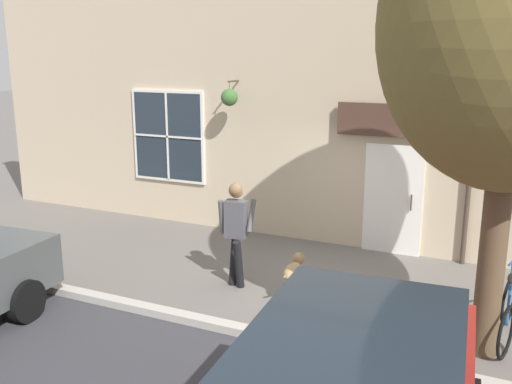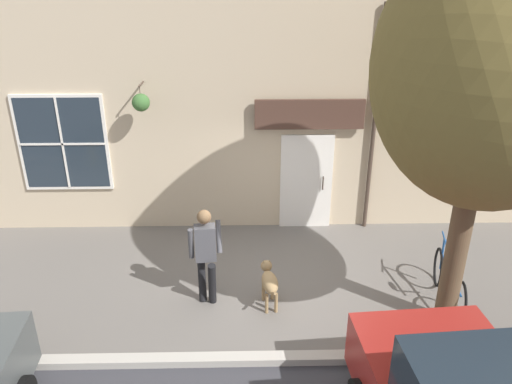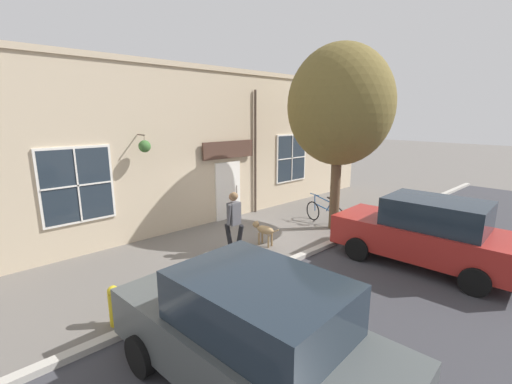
# 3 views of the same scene
# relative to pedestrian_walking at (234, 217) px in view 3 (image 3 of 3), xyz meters

# --- Properties ---
(ground_plane) EXTENTS (90.00, 90.00, 0.00)m
(ground_plane) POSITION_rel_pedestrian_walking_xyz_m (-0.53, 1.31, -1.06)
(ground_plane) COLOR #66605B
(curb_and_road) EXTENTS (10.10, 28.00, 0.12)m
(curb_and_road) POSITION_rel_pedestrian_walking_xyz_m (5.32, 1.31, -1.04)
(curb_and_road) COLOR #B2ADA3
(curb_and_road) RESTS_ON ground_plane
(storefront_facade) EXTENTS (0.95, 18.00, 5.32)m
(storefront_facade) POSITION_rel_pedestrian_walking_xyz_m (-2.87, 1.31, 1.60)
(storefront_facade) COLOR #C6B293
(storefront_facade) RESTS_ON ground_plane
(pedestrian_walking) EXTENTS (0.55, 0.55, 1.75)m
(pedestrian_walking) POSITION_rel_pedestrian_walking_xyz_m (0.00, 0.00, 0.00)
(pedestrian_walking) COLOR black
(pedestrian_walking) RESTS_ON ground_plane
(dog_on_leash) EXTENTS (1.00, 0.33, 0.69)m
(dog_on_leash) POSITION_rel_pedestrian_walking_xyz_m (0.09, 1.04, -0.59)
(dog_on_leash) COLOR #997A51
(dog_on_leash) RESTS_ON ground_plane
(street_tree_by_curb) EXTENTS (3.42, 3.07, 5.92)m
(street_tree_by_curb) POSITION_rel_pedestrian_walking_xyz_m (0.60, 3.88, 2.91)
(street_tree_by_curb) COLOR brown
(street_tree_by_curb) RESTS_ON ground_plane
(leaning_bicycle) EXTENTS (1.74, 0.20, 1.01)m
(leaning_bicycle) POSITION_rel_pedestrian_walking_xyz_m (0.06, 4.10, -0.68)
(leaning_bicycle) COLOR black
(leaning_bicycle) RESTS_ON ground_plane
(parked_car_nearest_curb) EXTENTS (4.41, 2.17, 1.75)m
(parked_car_nearest_curb) POSITION_rel_pedestrian_walking_xyz_m (3.86, -2.91, -0.18)
(parked_car_nearest_curb) COLOR #474C4C
(parked_car_nearest_curb) RESTS_ON ground_plane
(parked_car_mid_block) EXTENTS (4.41, 2.17, 1.75)m
(parked_car_mid_block) POSITION_rel_pedestrian_walking_xyz_m (3.88, 3.04, -0.18)
(parked_car_mid_block) COLOR maroon
(parked_car_mid_block) RESTS_ON ground_plane
(fire_hydrant) EXTENTS (0.34, 0.20, 0.77)m
(fire_hydrant) POSITION_rel_pedestrian_walking_xyz_m (1.05, -3.69, -0.66)
(fire_hydrant) COLOR gold
(fire_hydrant) RESTS_ON ground_plane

